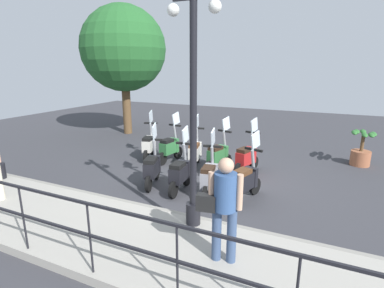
% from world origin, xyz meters
% --- Properties ---
extents(ground_plane, '(28.00, 28.00, 0.00)m').
position_xyz_m(ground_plane, '(0.00, 0.00, 0.00)').
color(ground_plane, '#38383D').
extents(promenade_walkway, '(2.20, 20.00, 0.15)m').
position_xyz_m(promenade_walkway, '(-3.15, 0.00, 0.07)').
color(promenade_walkway, '#A39E93').
rests_on(promenade_walkway, ground_plane).
extents(fence_railing, '(0.04, 16.03, 1.07)m').
position_xyz_m(fence_railing, '(-4.20, -0.00, 0.90)').
color(fence_railing, black).
rests_on(fence_railing, promenade_walkway).
extents(lamp_post_near, '(0.26, 0.90, 4.16)m').
position_xyz_m(lamp_post_near, '(-2.40, -0.72, 1.99)').
color(lamp_post_near, black).
rests_on(lamp_post_near, promenade_walkway).
extents(pedestrian_with_bag, '(0.37, 0.64, 1.59)m').
position_xyz_m(pedestrian_with_bag, '(-3.18, -1.55, 1.08)').
color(pedestrian_with_bag, '#384C70').
rests_on(pedestrian_with_bag, promenade_walkway).
extents(tree_large, '(3.55, 3.55, 5.41)m').
position_xyz_m(tree_large, '(3.86, 5.35, 3.62)').
color(tree_large, brown).
rests_on(tree_large, ground_plane).
extents(potted_palm, '(1.06, 0.66, 1.05)m').
position_xyz_m(potted_palm, '(3.15, -3.78, 0.45)').
color(potted_palm, '#9E5B3D').
rests_on(potted_palm, ground_plane).
extents(scooter_near_0, '(1.20, 0.55, 1.54)m').
position_xyz_m(scooter_near_0, '(-0.72, -1.24, 0.48)').
color(scooter_near_0, black).
rests_on(scooter_near_0, ground_plane).
extents(scooter_near_1, '(1.23, 0.46, 1.54)m').
position_xyz_m(scooter_near_1, '(-0.86, -0.43, 0.48)').
color(scooter_near_1, black).
rests_on(scooter_near_1, ground_plane).
extents(scooter_near_2, '(1.23, 0.44, 1.54)m').
position_xyz_m(scooter_near_2, '(-0.90, 0.30, 0.48)').
color(scooter_near_2, black).
rests_on(scooter_near_2, ground_plane).
extents(scooter_near_3, '(1.20, 0.55, 1.54)m').
position_xyz_m(scooter_near_3, '(-0.86, 1.11, 0.48)').
color(scooter_near_3, black).
rests_on(scooter_near_3, ground_plane).
extents(scooter_far_0, '(1.20, 0.53, 1.54)m').
position_xyz_m(scooter_far_0, '(1.00, -0.81, 0.48)').
color(scooter_far_0, black).
rests_on(scooter_far_0, ground_plane).
extents(scooter_far_1, '(1.20, 0.54, 1.54)m').
position_xyz_m(scooter_far_1, '(0.86, -0.03, 0.48)').
color(scooter_far_1, black).
rests_on(scooter_far_1, ground_plane).
extents(scooter_far_2, '(1.22, 0.50, 1.54)m').
position_xyz_m(scooter_far_2, '(0.89, 0.71, 0.48)').
color(scooter_far_2, black).
rests_on(scooter_far_2, ground_plane).
extents(scooter_far_3, '(1.23, 0.46, 1.54)m').
position_xyz_m(scooter_far_3, '(1.02, 1.63, 0.48)').
color(scooter_far_3, black).
rests_on(scooter_far_3, ground_plane).
extents(scooter_far_4, '(1.20, 0.54, 1.54)m').
position_xyz_m(scooter_far_4, '(1.01, 2.40, 0.48)').
color(scooter_far_4, black).
rests_on(scooter_far_4, ground_plane).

